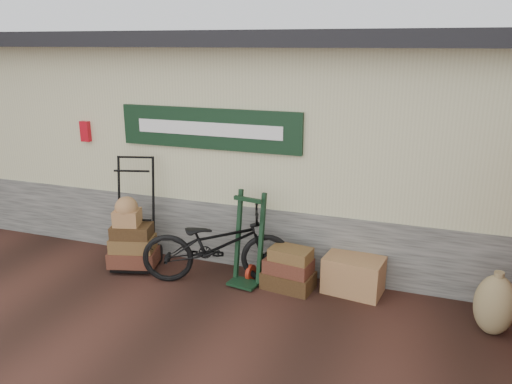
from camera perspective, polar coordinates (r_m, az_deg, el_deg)
ground at (r=6.43m, az=-6.19°, el=-11.76°), size 80.00×80.00×0.00m
station_building at (r=8.33m, az=1.67°, el=6.74°), size 14.40×4.10×3.20m
porter_trolley at (r=7.17m, az=-13.70°, el=-2.23°), size 0.92×0.78×1.57m
green_barrow at (r=6.48m, az=-0.92°, el=-5.41°), size 0.50×0.44×1.23m
suitcase_stack at (r=6.48m, az=3.73°, el=-8.64°), size 0.69×0.48×0.57m
wicker_hamper at (r=6.52m, az=11.08°, el=-9.27°), size 0.77×0.56×0.47m
bicycle at (r=6.56m, az=-4.51°, el=-5.59°), size 1.33×2.08×1.14m
burlap_sack_left at (r=6.08m, az=25.61°, el=-11.57°), size 0.51×0.46×0.69m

